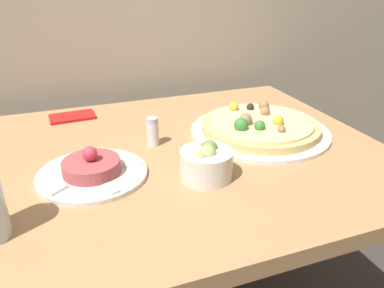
{
  "coord_description": "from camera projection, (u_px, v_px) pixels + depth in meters",
  "views": [
    {
      "loc": [
        -0.23,
        -0.37,
        1.15
      ],
      "look_at": [
        0.04,
        0.35,
        0.79
      ],
      "focal_mm": 35.0,
      "sensor_mm": 36.0,
      "label": 1
    }
  ],
  "objects": [
    {
      "name": "tartare_plate",
      "position": [
        92.0,
        170.0,
        0.79
      ],
      "size": [
        0.23,
        0.23,
        0.07
      ],
      "color": "silver",
      "rests_on": "dining_table"
    },
    {
      "name": "dining_table",
      "position": [
        169.0,
        192.0,
        0.95
      ],
      "size": [
        1.05,
        0.81,
        0.75
      ],
      "color": "#AD7F51",
      "rests_on": "ground_plane"
    },
    {
      "name": "napkin",
      "position": [
        72.0,
        117.0,
        1.1
      ],
      "size": [
        0.13,
        0.08,
        0.01
      ],
      "color": "red",
      "rests_on": "dining_table"
    },
    {
      "name": "pizza_plate",
      "position": [
        260.0,
        127.0,
        1.0
      ],
      "size": [
        0.37,
        0.37,
        0.06
      ],
      "color": "silver",
      "rests_on": "dining_table"
    },
    {
      "name": "small_bowl",
      "position": [
        206.0,
        162.0,
        0.78
      ],
      "size": [
        0.11,
        0.11,
        0.08
      ],
      "color": "silver",
      "rests_on": "dining_table"
    },
    {
      "name": "salt_shaker",
      "position": [
        153.0,
        132.0,
        0.92
      ],
      "size": [
        0.03,
        0.03,
        0.07
      ],
      "color": "silver",
      "rests_on": "dining_table"
    }
  ]
}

